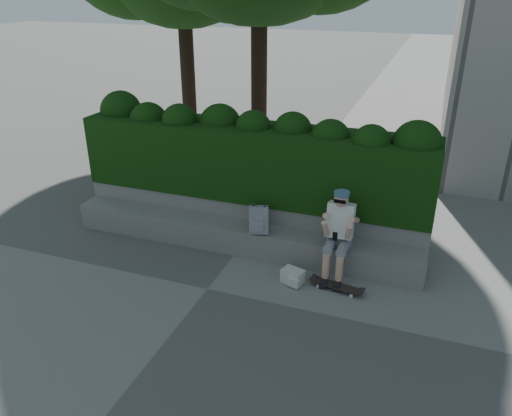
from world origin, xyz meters
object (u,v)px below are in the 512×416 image
at_px(person, 339,231).
at_px(backpack_plaid, 259,220).
at_px(backpack_ground, 293,276).
at_px(skateboard, 337,286).

distance_m(person, backpack_plaid, 1.31).
bearing_deg(person, backpack_plaid, 176.43).
xyz_separation_m(backpack_plaid, backpack_ground, (0.74, -0.53, -0.57)).
bearing_deg(backpack_plaid, backpack_ground, -57.00).
height_order(skateboard, backpack_plaid, backpack_plaid).
relative_size(person, backpack_plaid, 3.08).
height_order(person, backpack_plaid, person).
distance_m(skateboard, backpack_plaid, 1.62).
relative_size(skateboard, backpack_ground, 2.34).
height_order(skateboard, backpack_ground, backpack_ground).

